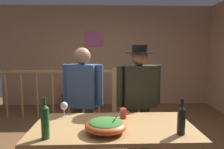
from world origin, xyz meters
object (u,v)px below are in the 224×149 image
object	(u,v)px
framed_picture	(94,39)
wine_bottle_green	(45,121)
mug_red	(123,113)
person_standing_right	(139,94)
flat_screen_tv	(80,83)
serving_table	(113,132)
stair_railing	(71,88)
salad_bowl	(106,125)
wine_glass	(64,106)
wine_bottle_dark	(181,119)
person_standing_left	(83,97)
tv_console	(81,100)

from	to	relation	value
framed_picture	wine_bottle_green	xyz separation A→B (m)	(-0.21, -4.08, -0.86)
mug_red	person_standing_right	distance (m)	0.58
flat_screen_tv	serving_table	size ratio (longest dim) A/B	0.34
stair_railing	salad_bowl	xyz separation A→B (m)	(0.78, -2.90, 0.20)
stair_railing	serving_table	distance (m)	2.87
salad_bowl	wine_glass	distance (m)	0.66
flat_screen_tv	wine_bottle_dark	bearing A→B (deg)	-70.37
salad_bowl	person_standing_left	world-z (taller)	person_standing_left
wine_bottle_green	flat_screen_tv	bearing A→B (deg)	92.10
framed_picture	serving_table	xyz separation A→B (m)	(0.38, -3.79, -1.09)
stair_railing	mug_red	world-z (taller)	stair_railing
wine_glass	wine_bottle_dark	size ratio (longest dim) A/B	0.51
framed_picture	person_standing_left	xyz separation A→B (m)	(0.00, -3.06, -0.90)
serving_table	wine_bottle_green	distance (m)	0.69
stair_railing	wine_glass	xyz separation A→B (m)	(0.32, -2.43, 0.25)
stair_railing	flat_screen_tv	xyz separation A→B (m)	(0.13, 0.73, -0.02)
serving_table	salad_bowl	bearing A→B (deg)	-114.63
framed_picture	person_standing_right	bearing A→B (deg)	-76.23
person_standing_right	wine_glass	bearing A→B (deg)	11.80
stair_railing	person_standing_left	distance (m)	2.08
stair_railing	salad_bowl	world-z (taller)	stair_railing
wine_bottle_dark	wine_bottle_green	distance (m)	1.19
salad_bowl	wine_bottle_green	world-z (taller)	wine_bottle_green
serving_table	mug_red	distance (m)	0.28
flat_screen_tv	wine_bottle_dark	world-z (taller)	wine_bottle_dark
framed_picture	flat_screen_tv	distance (m)	1.26
wine_bottle_green	framed_picture	bearing A→B (deg)	87.01
stair_railing	flat_screen_tv	bearing A→B (deg)	79.74
mug_red	person_standing_right	size ratio (longest dim) A/B	0.07
tv_console	person_standing_left	world-z (taller)	person_standing_left
mug_red	serving_table	bearing A→B (deg)	-118.79
flat_screen_tv	wine_bottle_green	size ratio (longest dim) A/B	1.50
framed_picture	mug_red	size ratio (longest dim) A/B	4.33
wine_bottle_green	mug_red	bearing A→B (deg)	35.56
wine_glass	wine_bottle_dark	distance (m)	1.26
framed_picture	person_standing_right	distance (m)	3.27
stair_railing	tv_console	bearing A→B (deg)	80.15
flat_screen_tv	person_standing_right	distance (m)	2.97
flat_screen_tv	serving_table	world-z (taller)	flat_screen_tv
tv_console	serving_table	distance (m)	3.61
tv_console	mug_red	distance (m)	3.45
stair_railing	salad_bowl	bearing A→B (deg)	-74.88
wine_glass	tv_console	bearing A→B (deg)	93.30
flat_screen_tv	person_standing_left	size ratio (longest dim) A/B	0.34
stair_railing	serving_table	world-z (taller)	stair_railing
stair_railing	tv_console	size ratio (longest dim) A/B	3.20
tv_console	wine_glass	size ratio (longest dim) A/B	5.43
framed_picture	tv_console	xyz separation A→B (m)	(-0.35, -0.29, -1.62)
salad_bowl	person_standing_left	bearing A→B (deg)	108.49
serving_table	wine_glass	xyz separation A→B (m)	(-0.54, 0.30, 0.18)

